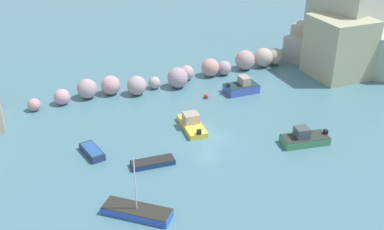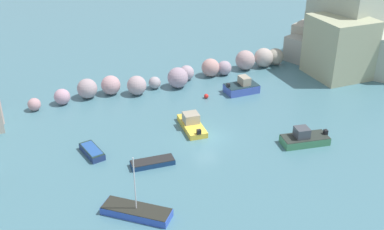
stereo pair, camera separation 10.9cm
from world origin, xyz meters
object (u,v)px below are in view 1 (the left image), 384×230
Objects in this scene: moored_boat_2 at (192,124)px; moored_boat_4 at (92,151)px; moored_boat_1 at (304,138)px; moored_boat_3 at (242,87)px; channel_buoy at (206,96)px; moored_boat_0 at (137,211)px; moored_boat_5 at (153,163)px.

moored_boat_2 is 1.46× the size of moored_boat_4.
moored_boat_3 is at bearing -81.21° from moored_boat_1.
moored_boat_3 is at bearing -3.63° from channel_buoy.
moored_boat_2 is (-4.85, -6.09, 0.27)m from channel_buoy.
moored_boat_0 reaches higher than channel_buoy.
moored_boat_5 is at bearing -141.14° from moored_boat_4.
channel_buoy is 0.10× the size of moored_boat_0.
moored_boat_1 is at bearing -90.08° from moored_boat_3.
moored_boat_3 is (0.70, 13.65, 0.09)m from moored_boat_1.
moored_boat_3 is at bearing -51.45° from moored_boat_2.
moored_boat_5 is (-6.44, -4.96, -0.28)m from moored_boat_2.
moored_boat_1 reaches higher than moored_boat_4.
channel_buoy is 14.56m from moored_boat_1.
moored_boat_3 is (9.70, 5.78, 0.13)m from moored_boat_2.
moored_boat_4 is (-20.14, 7.20, -0.24)m from moored_boat_1.
moored_boat_4 is (-11.15, -0.67, -0.19)m from moored_boat_2.
moored_boat_4 is at bearing -7.94° from moored_boat_1.
moored_boat_2 is (-8.99, 7.87, -0.05)m from moored_boat_1.
moored_boat_1 is at bearing -118.46° from moored_boat_4.
moored_boat_5 is at bearing -143.49° from moored_boat_3.
moored_boat_3 is 21.82m from moored_boat_4.
moored_boat_2 is 1.24× the size of moored_boat_5.
moored_boat_2 is at bearing 44.24° from moored_boat_5.
moored_boat_0 is at bearing 145.48° from moored_boat_2.
moored_boat_5 is at bearing 102.37° from moored_boat_0.
moored_boat_0 is (-15.07, -17.34, 0.08)m from channel_buoy.
channel_buoy is 4.88m from moored_boat_3.
moored_boat_5 is at bearing 1.06° from moored_boat_1.
moored_boat_1 is 11.95m from moored_boat_2.
moored_boat_0 reaches higher than moored_boat_5.
moored_boat_3 reaches higher than moored_boat_1.
moored_boat_4 reaches higher than channel_buoy.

